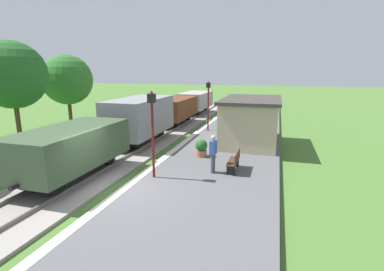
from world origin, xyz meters
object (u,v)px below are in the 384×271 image
Objects in this scene: freight_train at (159,115)px; station_hut at (251,120)px; lamp_post_far at (208,97)px; tree_trackside_mid at (12,75)px; lamp_post_near at (152,118)px; tree_trackside_far at (67,80)px; potted_planter at (201,148)px; person_waiting at (213,152)px; bench_near_hut at (235,161)px.

station_hut is (6.80, -1.47, 0.17)m from freight_train.
tree_trackside_mid is (-10.08, -7.27, 1.63)m from lamp_post_far.
tree_trackside_mid reaches higher than lamp_post_near.
tree_trackside_mid reaches higher than tree_trackside_far.
freight_train is 4.42× the size of tree_trackside_far.
potted_planter is (4.61, -5.31, -0.76)m from freight_train.
freight_train is 7.07m from potted_planter.
person_waiting is at bearing -63.71° from potted_planter.
tree_trackside_mid reaches higher than potted_planter.
tree_trackside_far is at bearing 98.06° from tree_trackside_mid.
lamp_post_near is 10.13m from lamp_post_far.
lamp_post_far is at bearing -69.86° from person_waiting.
station_hut is 8.19m from lamp_post_near.
tree_trackside_mid is (-6.67, -5.98, 2.95)m from freight_train.
station_hut is 3.39× the size of person_waiting.
person_waiting is 2.56m from potted_planter.
lamp_post_near is at bearing -15.84° from tree_trackside_mid.
lamp_post_near reaches higher than freight_train.
lamp_post_far reaches higher than potted_planter.
person_waiting is at bearing -150.66° from bench_near_hut.
tree_trackside_mid is (-10.08, 2.86, 1.63)m from lamp_post_near.
potted_planter is 7.02m from lamp_post_far.
tree_trackside_mid is (-12.39, 1.59, 3.25)m from person_waiting.
bench_near_hut is 0.41× the size of lamp_post_far.
person_waiting is 15.32m from tree_trackside_far.
freight_train is 6.96m from station_hut.
potted_planter is at bearing -79.80° from lamp_post_far.
potted_planter is 11.89m from tree_trackside_mid.
person_waiting is at bearing -7.30° from tree_trackside_mid.
bench_near_hut is at bearing -145.09° from person_waiting.
freight_train is at bearing 111.14° from lamp_post_near.
lamp_post_near is at bearing -150.95° from bench_near_hut.
potted_planter is at bearing 71.43° from lamp_post_near.
person_waiting is 1.87× the size of potted_planter.
station_hut is 6.21m from person_waiting.
station_hut is 4.51m from potted_planter.
person_waiting is 9.29m from lamp_post_far.
tree_trackside_mid reaches higher than person_waiting.
bench_near_hut is at bearing -91.84° from station_hut.
lamp_post_far is (-1.19, 6.60, 2.08)m from potted_planter.
tree_trackside_far is (-12.08, 5.01, 3.23)m from potted_planter.
tree_trackside_far reaches higher than station_hut.
bench_near_hut is at bearing -4.66° from tree_trackside_mid.
person_waiting reaches higher than bench_near_hut.
tree_trackside_far is (-0.80, 5.68, -0.48)m from tree_trackside_mid.
freight_train is at bearing -159.33° from lamp_post_far.
station_hut is at bearing 65.35° from lamp_post_near.
freight_train is 7.03× the size of lamp_post_far.
tree_trackside_far reaches higher than freight_train.
freight_train is at bearing 2.30° from tree_trackside_far.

